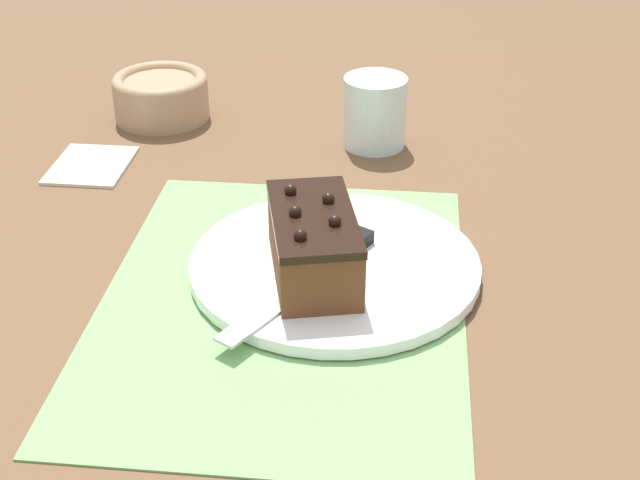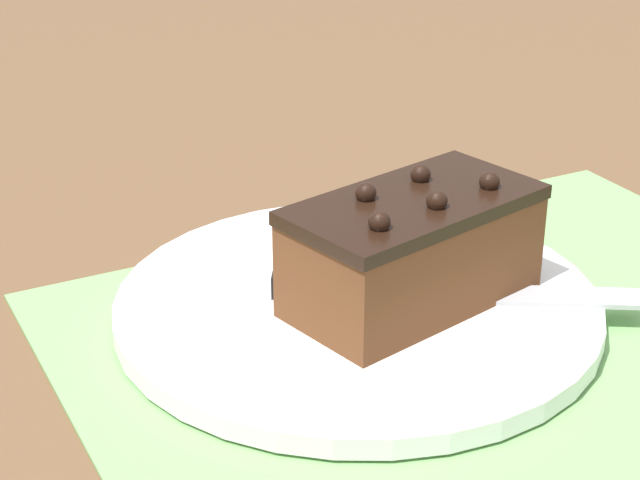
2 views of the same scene
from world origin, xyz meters
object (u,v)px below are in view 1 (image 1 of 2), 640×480
chocolate_cake (313,243)px  drinking_glass (375,112)px  cake_plate (335,265)px  serving_knife (324,266)px  small_bowl (161,95)px

chocolate_cake → drinking_glass: (0.33, -0.04, -0.00)m
cake_plate → serving_knife: size_ratio=1.44×
chocolate_cake → drinking_glass: size_ratio=1.79×
chocolate_cake → cake_plate: bearing=-35.9°
chocolate_cake → serving_knife: (0.01, -0.01, -0.03)m
cake_plate → chocolate_cake: 0.05m
chocolate_cake → serving_knife: bearing=-60.7°
cake_plate → small_bowl: size_ratio=2.24×
cake_plate → serving_knife: serving_knife is taller
cake_plate → chocolate_cake: bearing=144.1°
cake_plate → drinking_glass: drinking_glass is taller
serving_knife → small_bowl: small_bowl is taller
serving_knife → drinking_glass: drinking_glass is taller
chocolate_cake → small_bowl: bearing=32.6°
serving_knife → cake_plate: bearing=-83.0°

